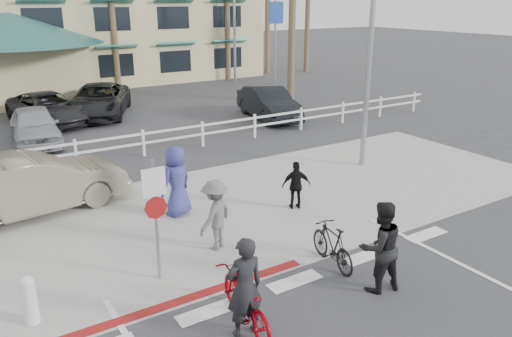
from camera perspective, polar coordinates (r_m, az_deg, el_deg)
ground at (r=10.16m, az=6.51°, el=-14.26°), size 140.00×140.00×0.00m
sidewalk_plaza at (r=13.50m, az=-5.44°, el=-5.34°), size 22.00×7.00×0.01m
cross_street at (r=16.93m, az=-11.58°, el=-0.54°), size 40.00×5.00×0.01m
parking_lot at (r=25.75m, az=-19.24°, el=5.47°), size 50.00×16.00×0.01m
curb_red at (r=9.83m, az=-12.60°, el=-15.82°), size 7.00×0.25×0.02m
rail_fence at (r=18.75m, az=-12.45°, el=2.89°), size 29.40×0.16×1.00m
sign_post at (r=10.16m, az=-11.41°, el=-5.20°), size 0.50×0.10×2.90m
bollard_0 at (r=9.96m, az=-24.47°, el=-13.52°), size 0.26×0.26×0.95m
streetlight_0 at (r=16.99m, az=13.03°, el=14.97°), size 0.60×2.00×9.00m
streetlight_1 at (r=35.18m, az=-2.50°, el=17.64°), size 0.60×2.00×9.50m
info_sign at (r=34.65m, az=2.21°, el=14.40°), size 1.20×0.16×5.60m
bike_red at (r=9.05m, az=-1.25°, el=-14.80°), size 0.91×2.02×1.03m
rider_red at (r=8.62m, az=-1.33°, el=-13.44°), size 0.70×0.49×1.85m
bike_black at (r=11.01m, az=8.72°, el=-8.66°), size 0.69×1.65×0.96m
rider_black at (r=10.12m, az=14.00°, el=-8.68°), size 1.04×0.88×1.89m
pedestrian_a at (r=11.47m, az=-4.68°, el=-5.32°), size 1.25×1.08×1.68m
pedestrian_child at (r=13.69m, az=4.62°, el=-1.93°), size 0.86×0.63×1.36m
pedestrian_b at (r=13.31m, az=-9.04°, el=-1.44°), size 1.10×0.92×1.91m
car_white_sedan at (r=14.62m, az=-24.16°, el=-1.66°), size 5.12×2.43×1.62m
lot_car_2 at (r=21.65m, az=-23.97°, el=4.48°), size 2.08×4.45×1.47m
lot_car_3 at (r=24.07m, az=1.45°, el=7.49°), size 2.39×4.83×1.52m
lot_car_5 at (r=25.83m, az=-17.58°, el=7.43°), size 4.67×6.13×1.55m
lot_car_6 at (r=25.00m, az=-22.68°, el=6.34°), size 3.37×5.48×1.42m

